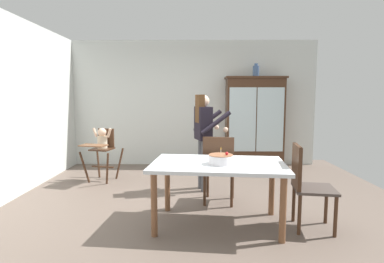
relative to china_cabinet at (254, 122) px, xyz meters
name	(u,v)px	position (x,y,z in m)	size (l,w,h in m)	color
ground_plane	(191,205)	(-1.31, -2.37, -0.96)	(6.24, 6.24, 0.00)	#66564C
wall_back	(193,103)	(-1.31, 0.26, 0.39)	(5.32, 0.06, 2.70)	silver
china_cabinet	(254,122)	(0.00, 0.00, 0.00)	(1.25, 0.48, 1.91)	#422819
ceramic_vase	(256,71)	(0.01, 0.00, 1.07)	(0.13, 0.13, 0.27)	#3D567F
high_chair_with_toddler	(102,145)	(-2.90, -1.12, -0.31)	(0.69, 0.78, 0.95)	#422819
adult_person	(204,130)	(-1.12, -1.64, 0.01)	(0.60, 0.59, 1.53)	#47474C
dining_table	(218,170)	(-0.98, -3.01, -0.31)	(1.60, 1.08, 0.74)	silver
birthday_cake	(221,159)	(-0.96, -3.07, -0.17)	(0.28, 0.28, 0.19)	white
dining_chair_far_side	(219,165)	(-0.92, -2.32, -0.41)	(0.50, 0.50, 0.96)	#422819
dining_chair_right_end	(305,181)	(-0.01, -3.10, -0.41)	(0.50, 0.50, 0.96)	#422819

